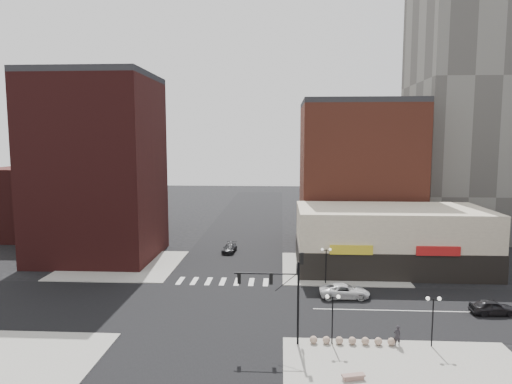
{
  "coord_description": "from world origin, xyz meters",
  "views": [
    {
      "loc": [
        6.8,
        -43.95,
        16.78
      ],
      "look_at": [
        3.98,
        5.93,
        11.0
      ],
      "focal_mm": 32.0,
      "sensor_mm": 36.0,
      "label": 1
    }
  ],
  "objects_px": {
    "traffic_signal": "(286,285)",
    "street_lamp_se_a": "(333,307)",
    "dark_sedan_north": "(229,248)",
    "dark_sedan_east": "(493,307)",
    "stone_bench": "(353,377)",
    "street_lamp_ne": "(326,256)",
    "pedestrian": "(397,335)",
    "street_lamp_se_b": "(433,309)",
    "white_suv": "(345,291)"
  },
  "relations": [
    {
      "from": "white_suv",
      "to": "dark_sedan_east",
      "type": "relative_size",
      "value": 1.25
    },
    {
      "from": "street_lamp_se_b",
      "to": "white_suv",
      "type": "distance_m",
      "value": 12.92
    },
    {
      "from": "street_lamp_se_a",
      "to": "dark_sedan_east",
      "type": "height_order",
      "value": "street_lamp_se_a"
    },
    {
      "from": "street_lamp_se_b",
      "to": "pedestrian",
      "type": "height_order",
      "value": "street_lamp_se_b"
    },
    {
      "from": "traffic_signal",
      "to": "stone_bench",
      "type": "distance_m",
      "value": 8.72
    },
    {
      "from": "street_lamp_se_b",
      "to": "dark_sedan_east",
      "type": "relative_size",
      "value": 0.99
    },
    {
      "from": "dark_sedan_east",
      "to": "stone_bench",
      "type": "height_order",
      "value": "dark_sedan_east"
    },
    {
      "from": "stone_bench",
      "to": "traffic_signal",
      "type": "bearing_deg",
      "value": 114.72
    },
    {
      "from": "traffic_signal",
      "to": "dark_sedan_north",
      "type": "xyz_separation_m",
      "value": [
        -8.15,
        30.13,
        -4.33
      ]
    },
    {
      "from": "street_lamp_se_a",
      "to": "stone_bench",
      "type": "bearing_deg",
      "value": -81.01
    },
    {
      "from": "white_suv",
      "to": "stone_bench",
      "type": "relative_size",
      "value": 3.1
    },
    {
      "from": "dark_sedan_east",
      "to": "dark_sedan_north",
      "type": "xyz_separation_m",
      "value": [
        -28.09,
        22.74,
        -0.09
      ]
    },
    {
      "from": "street_lamp_se_b",
      "to": "street_lamp_se_a",
      "type": "bearing_deg",
      "value": 180.0
    },
    {
      "from": "pedestrian",
      "to": "street_lamp_se_b",
      "type": "bearing_deg",
      "value": 169.08
    },
    {
      "from": "white_suv",
      "to": "dark_sedan_north",
      "type": "xyz_separation_m",
      "value": [
        -14.49,
        18.85,
        -0.1
      ]
    },
    {
      "from": "white_suv",
      "to": "street_lamp_ne",
      "type": "bearing_deg",
      "value": 16.7
    },
    {
      "from": "white_suv",
      "to": "stone_bench",
      "type": "distance_m",
      "value": 17.11
    },
    {
      "from": "stone_bench",
      "to": "street_lamp_se_a",
      "type": "bearing_deg",
      "value": 84.72
    },
    {
      "from": "street_lamp_ne",
      "to": "street_lamp_se_b",
      "type": "bearing_deg",
      "value": -66.37
    },
    {
      "from": "traffic_signal",
      "to": "dark_sedan_east",
      "type": "distance_m",
      "value": 21.68
    },
    {
      "from": "pedestrian",
      "to": "street_lamp_se_a",
      "type": "bearing_deg",
      "value": -10.92
    },
    {
      "from": "traffic_signal",
      "to": "street_lamp_se_a",
      "type": "relative_size",
      "value": 1.87
    },
    {
      "from": "street_lamp_se_a",
      "to": "dark_sedan_east",
      "type": "distance_m",
      "value": 18.03
    },
    {
      "from": "pedestrian",
      "to": "stone_bench",
      "type": "relative_size",
      "value": 1.0
    },
    {
      "from": "street_lamp_se_b",
      "to": "pedestrian",
      "type": "distance_m",
      "value": 3.6
    },
    {
      "from": "street_lamp_se_b",
      "to": "white_suv",
      "type": "relative_size",
      "value": 0.79
    },
    {
      "from": "traffic_signal",
      "to": "dark_sedan_north",
      "type": "distance_m",
      "value": 31.51
    },
    {
      "from": "street_lamp_se_b",
      "to": "street_lamp_ne",
      "type": "distance_m",
      "value": 17.46
    },
    {
      "from": "stone_bench",
      "to": "dark_sedan_east",
      "type": "bearing_deg",
      "value": 26.4
    },
    {
      "from": "street_lamp_se_a",
      "to": "street_lamp_ne",
      "type": "relative_size",
      "value": 1.0
    },
    {
      "from": "street_lamp_se_a",
      "to": "street_lamp_se_b",
      "type": "relative_size",
      "value": 1.0
    },
    {
      "from": "white_suv",
      "to": "pedestrian",
      "type": "height_order",
      "value": "pedestrian"
    },
    {
      "from": "street_lamp_ne",
      "to": "pedestrian",
      "type": "bearing_deg",
      "value": -75.13
    },
    {
      "from": "traffic_signal",
      "to": "dark_sedan_north",
      "type": "relative_size",
      "value": 1.79
    },
    {
      "from": "dark_sedan_north",
      "to": "pedestrian",
      "type": "relative_size",
      "value": 2.56
    },
    {
      "from": "traffic_signal",
      "to": "white_suv",
      "type": "xyz_separation_m",
      "value": [
        6.34,
        11.28,
        -4.23
      ]
    },
    {
      "from": "street_lamp_ne",
      "to": "stone_bench",
      "type": "height_order",
      "value": "street_lamp_ne"
    },
    {
      "from": "traffic_signal",
      "to": "dark_sedan_north",
      "type": "bearing_deg",
      "value": 105.14
    },
    {
      "from": "dark_sedan_north",
      "to": "stone_bench",
      "type": "relative_size",
      "value": 2.55
    },
    {
      "from": "street_lamp_se_b",
      "to": "street_lamp_ne",
      "type": "xyz_separation_m",
      "value": [
        -7.0,
        16.0,
        0.0
      ]
    },
    {
      "from": "street_lamp_ne",
      "to": "street_lamp_se_a",
      "type": "bearing_deg",
      "value": -93.58
    },
    {
      "from": "traffic_signal",
      "to": "street_lamp_se_b",
      "type": "distance_m",
      "value": 11.88
    },
    {
      "from": "traffic_signal",
      "to": "stone_bench",
      "type": "xyz_separation_m",
      "value": [
        4.65,
        -5.74,
        -4.64
      ]
    },
    {
      "from": "street_lamp_se_b",
      "to": "dark_sedan_north",
      "type": "xyz_separation_m",
      "value": [
        -19.92,
        30.3,
        -2.66
      ]
    },
    {
      "from": "street_lamp_se_a",
      "to": "pedestrian",
      "type": "height_order",
      "value": "street_lamp_se_a"
    },
    {
      "from": "traffic_signal",
      "to": "street_lamp_se_b",
      "type": "bearing_deg",
      "value": -0.82
    },
    {
      "from": "street_lamp_ne",
      "to": "pedestrian",
      "type": "xyz_separation_m",
      "value": [
        4.25,
        -16.0,
        -2.32
      ]
    },
    {
      "from": "pedestrian",
      "to": "stone_bench",
      "type": "distance_m",
      "value": 7.11
    },
    {
      "from": "street_lamp_se_a",
      "to": "dark_sedan_north",
      "type": "distance_m",
      "value": 32.67
    },
    {
      "from": "traffic_signal",
      "to": "street_lamp_ne",
      "type": "xyz_separation_m",
      "value": [
        4.76,
        15.83,
        -1.67
      ]
    }
  ]
}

